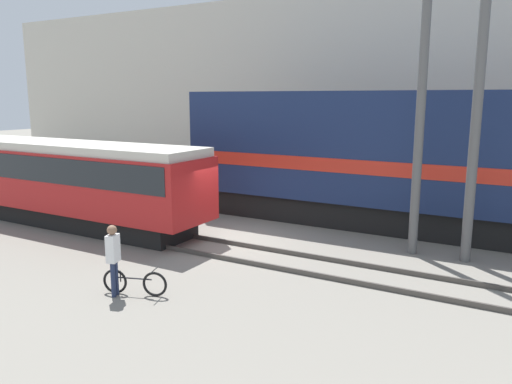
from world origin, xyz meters
The scene contains 10 objects.
ground_plane centered at (0.00, 0.00, 0.00)m, with size 120.00×120.00×0.00m, color gray.
track_near centered at (0.00, -1.14, 0.07)m, with size 60.00×1.50×0.14m.
track_far centered at (0.00, 4.37, 0.07)m, with size 60.00×1.51×0.14m.
building_backdrop centered at (0.00, 13.54, 5.03)m, with size 48.71×6.00×10.05m.
freight_locomotive centered at (5.07, 4.37, 2.63)m, with size 17.24×3.04×5.61m.
streetcar centered at (-6.29, -1.14, 1.79)m, with size 11.69×2.54×3.14m.
bicycle centered at (0.62, -5.18, 0.32)m, with size 1.60×0.68×0.69m.
person centered at (0.23, -5.46, 1.09)m, with size 0.32×0.41×1.78m.
utility_pole_left centered at (5.78, 1.62, 3.81)m, with size 0.27×0.27×7.62m.
utility_pole_center centered at (7.31, 1.62, 4.40)m, with size 0.29×0.29×8.79m.
Camera 1 is at (8.93, -13.77, 4.78)m, focal length 35.00 mm.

